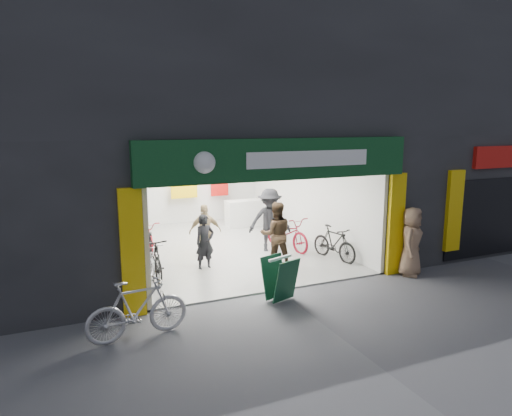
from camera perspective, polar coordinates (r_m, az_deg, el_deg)
ground at (r=10.71m, az=2.85°, el=-10.34°), size 60.00×60.00×0.00m
building at (r=14.95m, az=-2.48°, el=12.46°), size 17.00×10.27×8.00m
bike_left_front at (r=12.03m, az=-13.22°, el=-6.04°), size 0.64×1.69×0.88m
bike_left_midfront at (r=11.65m, az=-12.73°, el=-5.98°), size 0.55×1.84×1.10m
bike_left_midback at (r=14.39m, az=-13.49°, el=-3.26°), size 0.64×1.74×0.91m
bike_left_back at (r=15.96m, az=-15.95°, el=-1.55°), size 0.84×1.99×1.16m
bike_right_front at (r=13.03m, az=9.74°, el=-4.37°), size 0.79×1.70×0.98m
bike_right_mid at (r=13.96m, az=3.89°, el=-3.10°), size 1.05×2.09×1.05m
bike_right_back at (r=16.56m, az=1.56°, el=-0.95°), size 0.71×1.76×1.03m
parked_bike at (r=8.59m, az=-14.60°, el=-12.13°), size 1.88×0.71×1.10m
customer_a at (r=12.05m, az=-6.41°, el=-4.29°), size 0.60×0.46×1.48m
customer_b at (r=12.25m, az=2.51°, el=-3.31°), size 1.00×0.87×1.76m
customer_c at (r=13.58m, az=1.72°, el=-1.59°), size 1.40×1.07×1.92m
customer_d at (r=13.08m, az=-6.37°, el=-2.93°), size 0.96×0.52×1.56m
pedestrian_near at (r=12.17m, az=18.82°, el=-3.99°), size 1.02×0.97×1.76m
sandwich_board at (r=10.02m, az=3.01°, el=-8.66°), size 0.78×0.79×0.95m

